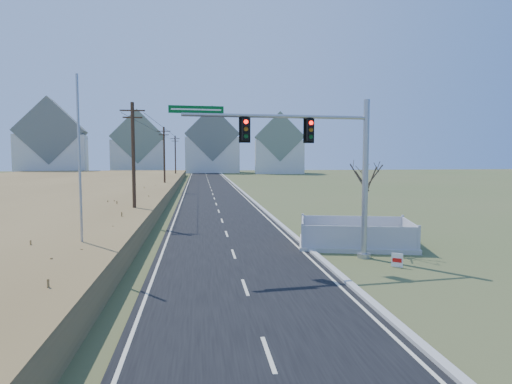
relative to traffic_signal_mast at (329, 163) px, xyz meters
name	(u,v)px	position (x,y,z in m)	size (l,w,h in m)	color
ground	(240,275)	(-4.59, -2.37, -4.80)	(260.00, 260.00, 0.00)	#4B572A
road	(211,189)	(-4.59, 47.63, -4.77)	(8.00, 180.00, 0.06)	black
curb	(238,188)	(-0.44, 47.63, -4.71)	(0.30, 180.00, 0.18)	#B2AFA8
reed_marsh	(18,191)	(-28.59, 37.63, -4.15)	(38.00, 110.00, 1.30)	olive
utility_pole_near	(133,162)	(-11.09, 12.63, -0.11)	(1.80, 0.26, 9.00)	#422D1E
utility_pole_mid	(164,158)	(-11.09, 42.63, -0.11)	(1.80, 0.26, 9.00)	#422D1E
utility_pole_far	(175,157)	(-11.09, 72.63, -0.11)	(1.80, 0.26, 9.00)	#422D1E
condo_nw	(52,144)	(-42.59, 97.63, 2.91)	(17.69, 13.38, 19.05)	silver
condo_nnw	(139,148)	(-22.59, 105.63, 2.14)	(14.93, 11.17, 17.03)	silver
condo_n	(212,146)	(-2.59, 109.63, 2.81)	(15.27, 10.20, 18.54)	silver
condo_ne	(279,148)	(15.41, 101.63, 2.04)	(14.12, 10.51, 16.52)	silver
traffic_signal_mast	(329,163)	(0.00, 0.00, 0.00)	(9.91, 1.37, 7.92)	#9EA0A5
fence_enclosure	(355,241)	(2.52, 3.19, -4.51)	(7.15, 5.65, 1.45)	#B7B5AD
open_sign	(397,260)	(2.73, -1.90, -4.45)	(0.46, 0.34, 0.65)	white
flagpole	(80,193)	(-11.59, -0.60, -1.31)	(0.39, 0.39, 8.75)	#B7B5AD
bare_tree	(366,175)	(2.50, 1.69, -0.66)	(1.94, 1.94, 5.13)	#4C3F33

